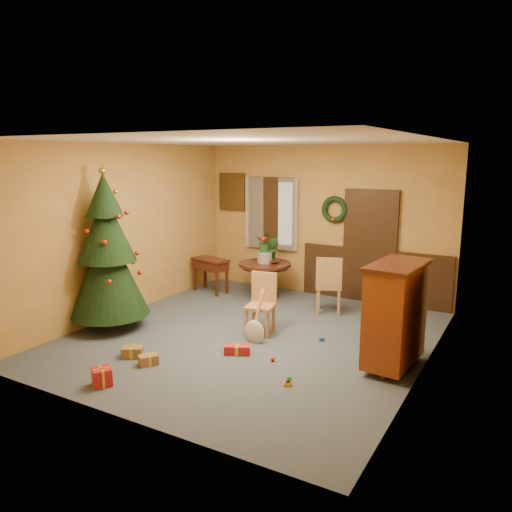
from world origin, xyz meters
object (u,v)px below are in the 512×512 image
Objects in this scene: christmas_tree at (107,254)px; writing_desk at (210,267)px; chair_near at (262,301)px; sideboard at (395,313)px; dining_table at (265,273)px.

christmas_tree is 3.01× the size of writing_desk.
christmas_tree is (-2.19, -1.00, 0.70)m from chair_near.
sideboard is (2.11, -0.31, 0.24)m from chair_near.
writing_desk is at bearing -171.13° from dining_table.
chair_near is 0.68× the size of sideboard.
writing_desk is 0.61× the size of sideboard.
christmas_tree is 4.38m from sideboard.
sideboard is at bearing -24.02° from writing_desk.
dining_table is 1.07× the size of chair_near.
dining_table is 3.63m from sideboard.
christmas_tree is 2.64m from writing_desk.
dining_table is at bearing 64.41° from christmas_tree.
chair_near is at bearing 24.65° from christmas_tree.
chair_near is at bearing -37.11° from writing_desk.
chair_near is 2.15m from sideboard.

